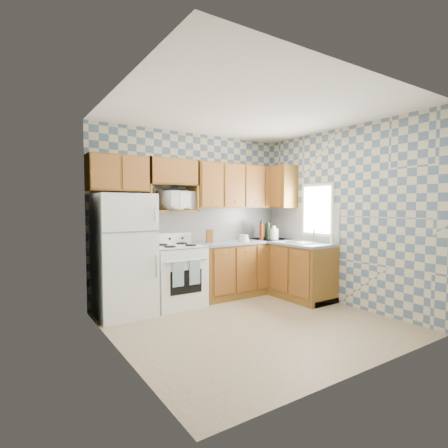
{
  "coord_description": "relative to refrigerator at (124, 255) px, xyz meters",
  "views": [
    {
      "loc": [
        -2.74,
        -3.51,
        1.52
      ],
      "look_at": [
        0.05,
        0.75,
        1.25
      ],
      "focal_mm": 28.0,
      "sensor_mm": 36.0,
      "label": 1
    }
  ],
  "objects": [
    {
      "name": "upper_cabinets_fridge",
      "position": [
        -0.02,
        0.19,
        1.13
      ],
      "size": [
        0.82,
        0.33,
        0.5
      ],
      "primitive_type": "cube",
      "color": "brown",
      "rests_on": "back_wall"
    },
    {
      "name": "knife_block",
      "position": [
        1.42,
        0.08,
        0.19
      ],
      "size": [
        0.12,
        0.12,
        0.21
      ],
      "primitive_type": "cube",
      "rotation": [
        0.0,
        0.0,
        -0.28
      ],
      "color": "brown",
      "rests_on": "countertop_back"
    },
    {
      "name": "right_wall",
      "position": [
        2.97,
        -1.25,
        0.51
      ],
      "size": [
        0.02,
        3.2,
        2.7
      ],
      "primitive_type": "cube",
      "color": "slate",
      "rests_on": "ground"
    },
    {
      "name": "window",
      "position": [
        2.96,
        -0.8,
        0.61
      ],
      "size": [
        0.02,
        0.66,
        0.86
      ],
      "primitive_type": "cube",
      "color": "silver",
      "rests_on": "right_wall"
    },
    {
      "name": "upper_cabinets_back",
      "position": [
        2.1,
        0.19,
        1.01
      ],
      "size": [
        1.75,
        0.33,
        0.74
      ],
      "primitive_type": "cube",
      "color": "brown",
      "rests_on": "back_wall"
    },
    {
      "name": "stove_body",
      "position": [
        0.8,
        0.03,
        -0.39
      ],
      "size": [
        0.76,
        0.65,
        0.9
      ],
      "primitive_type": "cube",
      "color": "white",
      "rests_on": "floor"
    },
    {
      "name": "base_cabinets_back",
      "position": [
        2.1,
        0.05,
        -0.4
      ],
      "size": [
        1.75,
        0.6,
        0.88
      ],
      "primitive_type": "cube",
      "color": "brown",
      "rests_on": "floor"
    },
    {
      "name": "backguard",
      "position": [
        0.8,
        0.3,
        0.16
      ],
      "size": [
        0.76,
        0.08,
        0.17
      ],
      "primitive_type": "cube",
      "color": "white",
      "rests_on": "cooktop"
    },
    {
      "name": "microwave",
      "position": [
        0.91,
        0.2,
        0.76
      ],
      "size": [
        0.61,
        0.5,
        0.29
      ],
      "primitive_type": "imported",
      "rotation": [
        0.0,
        0.0,
        0.29
      ],
      "color": "white",
      "rests_on": "microwave_shelf"
    },
    {
      "name": "bottle_1",
      "position": [
        2.56,
        -0.04,
        0.23
      ],
      "size": [
        0.07,
        0.07,
        0.3
      ],
      "primitive_type": "cylinder",
      "color": "black",
      "rests_on": "countertop_back"
    },
    {
      "name": "bottle_3",
      "position": [
        2.39,
        -0.06,
        0.21
      ],
      "size": [
        0.07,
        0.07,
        0.25
      ],
      "primitive_type": "cylinder",
      "color": "#572209",
      "rests_on": "countertop_back"
    },
    {
      "name": "dish_towel_left",
      "position": [
        0.67,
        -0.32,
        -0.29
      ],
      "size": [
        0.17,
        0.02,
        0.36
      ],
      "primitive_type": "cube",
      "color": "navy",
      "rests_on": "stove_body"
    },
    {
      "name": "bottle_0",
      "position": [
        2.46,
        0.02,
        0.24
      ],
      "size": [
        0.07,
        0.07,
        0.32
      ],
      "primitive_type": "cylinder",
      "color": "black",
      "rests_on": "countertop_back"
    },
    {
      "name": "microwave_shelf",
      "position": [
        0.8,
        0.19,
        0.6
      ],
      "size": [
        0.8,
        0.33,
        0.03
      ],
      "primitive_type": "cube",
      "color": "brown",
      "rests_on": "back_wall"
    },
    {
      "name": "dish_towel_right",
      "position": [
        0.93,
        -0.32,
        -0.29
      ],
      "size": [
        0.17,
        0.02,
        0.36
      ],
      "primitive_type": "cube",
      "color": "navy",
      "rests_on": "stove_body"
    },
    {
      "name": "countertop_right",
      "position": [
        2.67,
        -0.45,
        0.06
      ],
      "size": [
        0.63,
        1.6,
        0.04
      ],
      "primitive_type": "cube",
      "color": "slate",
      "rests_on": "base_cabinets_right"
    },
    {
      "name": "sink",
      "position": [
        2.67,
        -0.8,
        0.09
      ],
      "size": [
        0.48,
        0.4,
        0.03
      ],
      "primitive_type": "cube",
      "color": "#B7B7BC",
      "rests_on": "countertop_right"
    },
    {
      "name": "electric_kettle",
      "position": [
        2.65,
        -0.09,
        0.18
      ],
      "size": [
        0.15,
        0.15,
        0.19
      ],
      "primitive_type": "cylinder",
      "color": "white",
      "rests_on": "countertop_back"
    },
    {
      "name": "cooktop",
      "position": [
        0.8,
        0.03,
        0.07
      ],
      "size": [
        0.76,
        0.65,
        0.02
      ],
      "primitive_type": "cube",
      "color": "silver",
      "rests_on": "stove_body"
    },
    {
      "name": "floor",
      "position": [
        1.27,
        -1.25,
        -0.84
      ],
      "size": [
        3.4,
        3.4,
        0.0
      ],
      "primitive_type": "plane",
      "color": "#79644C",
      "rests_on": "ground"
    },
    {
      "name": "food_containers",
      "position": [
        1.96,
        -0.13,
        0.14
      ],
      "size": [
        0.18,
        0.18,
        0.12
      ],
      "primitive_type": null,
      "color": "silver",
      "rests_on": "countertop_back"
    },
    {
      "name": "countertop_back",
      "position": [
        2.1,
        0.05,
        0.06
      ],
      "size": [
        1.77,
        0.63,
        0.04
      ],
      "primitive_type": "cube",
      "color": "slate",
      "rests_on": "base_cabinets_back"
    },
    {
      "name": "bottle_2",
      "position": [
        2.61,
        0.06,
        0.22
      ],
      "size": [
        0.07,
        0.07,
        0.28
      ],
      "primitive_type": "cylinder",
      "color": "#572209",
      "rests_on": "countertop_back"
    },
    {
      "name": "base_cabinets_right",
      "position": [
        2.67,
        -0.45,
        -0.4
      ],
      "size": [
        0.6,
        1.6,
        0.88
      ],
      "primitive_type": "cube",
      "color": "brown",
      "rests_on": "floor"
    },
    {
      "name": "back_wall",
      "position": [
        1.27,
        0.35,
        0.51
      ],
      "size": [
        3.4,
        0.02,
        2.7
      ],
      "primitive_type": "cube",
      "color": "slate",
      "rests_on": "ground"
    },
    {
      "name": "soap_bottle",
      "position": [
        2.85,
        -1.2,
        0.17
      ],
      "size": [
        0.06,
        0.06,
        0.17
      ],
      "primitive_type": "cylinder",
      "color": "silver",
      "rests_on": "countertop_right"
    },
    {
      "name": "refrigerator",
      "position": [
        0.0,
        0.0,
        0.0
      ],
      "size": [
        0.75,
        0.7,
        1.68
      ],
      "primitive_type": "cube",
      "color": "white",
      "rests_on": "floor"
    },
    {
      "name": "backsplash_back",
      "position": [
        1.68,
        0.34,
        0.36
      ],
      "size": [
        2.6,
        0.02,
        0.56
      ],
      "primitive_type": "cube",
      "color": "white",
      "rests_on": "back_wall"
    },
    {
      "name": "backsplash_right",
      "position": [
        2.96,
        -0.45,
        0.36
      ],
      "size": [
        0.02,
        1.6,
        0.56
      ],
      "primitive_type": "cube",
      "color": "white",
      "rests_on": "right_wall"
    },
    {
      "name": "upper_cabinets_right",
      "position": [
        2.81,
        0.0,
        1.01
      ],
      "size": [
        0.33,
        0.7,
        0.74
      ],
      "primitive_type": "cube",
      "color": "brown",
      "rests_on": "right_wall"
    }
  ]
}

